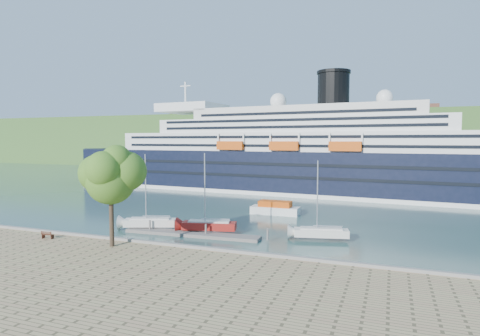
# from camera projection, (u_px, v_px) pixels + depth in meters

# --- Properties ---
(ground) EXTENTS (400.00, 400.00, 0.00)m
(ground) POSITION_uv_depth(u_px,v_px,m) (165.00, 254.00, 43.75)
(ground) COLOR #2D514F
(ground) RESTS_ON ground
(far_hillside) EXTENTS (400.00, 50.00, 24.00)m
(far_hillside) POSITION_uv_depth(u_px,v_px,m) (338.00, 141.00, 178.08)
(far_hillside) COLOR #345421
(far_hillside) RESTS_ON ground
(quay_coping) EXTENTS (220.00, 0.50, 0.30)m
(quay_coping) POSITION_uv_depth(u_px,v_px,m) (164.00, 244.00, 43.49)
(quay_coping) COLOR slate
(quay_coping) RESTS_ON promenade
(cruise_ship) EXTENTS (125.46, 27.85, 27.94)m
(cruise_ship) POSITION_uv_depth(u_px,v_px,m) (278.00, 133.00, 96.12)
(cruise_ship) COLOR black
(cruise_ship) RESTS_ON ground
(park_bench) EXTENTS (1.54, 0.75, 0.95)m
(park_bench) POSITION_uv_depth(u_px,v_px,m) (48.00, 234.00, 46.33)
(park_bench) COLOR #4B2315
(park_bench) RESTS_ON promenade
(promenade_tree) EXTENTS (7.09, 7.09, 11.74)m
(promenade_tree) POSITION_uv_depth(u_px,v_px,m) (111.00, 192.00, 42.61)
(promenade_tree) COLOR #3B691B
(promenade_tree) RESTS_ON promenade
(floating_pontoon) EXTENTS (18.43, 3.16, 0.41)m
(floating_pontoon) POSITION_uv_depth(u_px,v_px,m) (191.00, 234.00, 51.98)
(floating_pontoon) COLOR slate
(floating_pontoon) RESTS_ON ground
(sailboat_white_near) EXTENTS (7.98, 4.82, 9.98)m
(sailboat_white_near) POSITION_uv_depth(u_px,v_px,m) (150.00, 194.00, 54.99)
(sailboat_white_near) COLOR silver
(sailboat_white_near) RESTS_ON ground
(sailboat_red) EXTENTS (8.17, 4.00, 10.17)m
(sailboat_red) POSITION_uv_depth(u_px,v_px,m) (209.00, 195.00, 52.83)
(sailboat_red) COLOR maroon
(sailboat_red) RESTS_ON ground
(sailboat_white_far) EXTENTS (7.57, 3.66, 9.43)m
(sailboat_white_far) POSITION_uv_depth(u_px,v_px,m) (322.00, 203.00, 49.16)
(sailboat_white_far) COLOR silver
(sailboat_white_far) RESTS_ON ground
(tender_launch) EXTENTS (8.15, 2.84, 2.25)m
(tender_launch) POSITION_uv_depth(u_px,v_px,m) (275.00, 208.00, 66.88)
(tender_launch) COLOR #CF490C
(tender_launch) RESTS_ON ground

